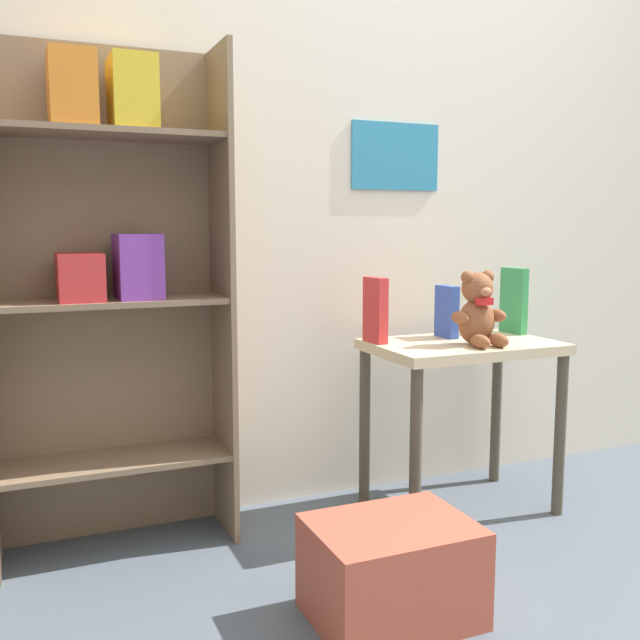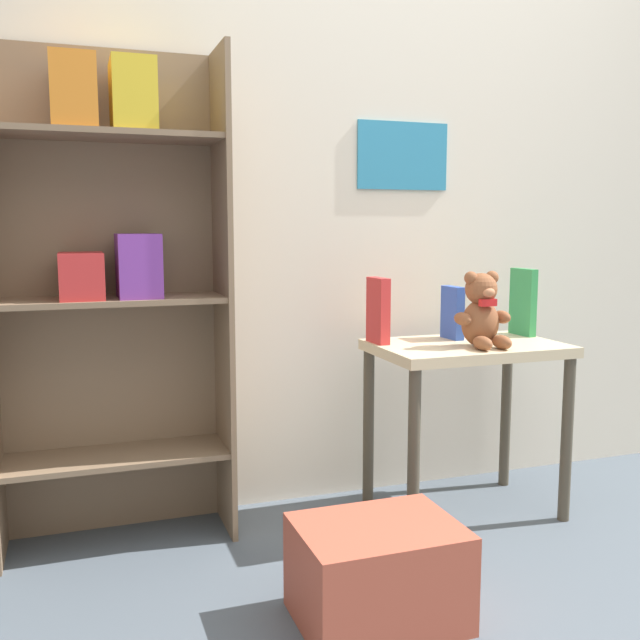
% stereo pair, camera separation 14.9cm
% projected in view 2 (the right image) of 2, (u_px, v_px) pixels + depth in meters
% --- Properties ---
extents(wall_back, '(4.80, 0.07, 2.50)m').
position_uv_depth(wall_back, '(387.00, 165.00, 2.68)').
color(wall_back, silver).
rests_on(wall_back, ground_plane).
extents(bookshelf_side, '(0.73, 0.28, 1.58)m').
position_uv_depth(bookshelf_side, '(110.00, 263.00, 2.25)').
color(bookshelf_side, '#7F664C').
rests_on(bookshelf_side, ground_plane).
extents(display_table, '(0.65, 0.43, 0.61)m').
position_uv_depth(display_table, '(466.00, 372.00, 2.50)').
color(display_table, beige).
rests_on(display_table, ground_plane).
extents(teddy_bear, '(0.20, 0.18, 0.26)m').
position_uv_depth(teddy_bear, '(482.00, 312.00, 2.41)').
color(teddy_bear, brown).
rests_on(teddy_bear, display_table).
extents(book_standing_red, '(0.04, 0.12, 0.23)m').
position_uv_depth(book_standing_red, '(378.00, 310.00, 2.48)').
color(book_standing_red, red).
rests_on(book_standing_red, display_table).
extents(book_standing_blue, '(0.04, 0.11, 0.19)m').
position_uv_depth(book_standing_blue, '(452.00, 313.00, 2.58)').
color(book_standing_blue, '#2D51B7').
rests_on(book_standing_blue, display_table).
extents(book_standing_green, '(0.03, 0.13, 0.25)m').
position_uv_depth(book_standing_green, '(523.00, 302.00, 2.66)').
color(book_standing_green, '#33934C').
rests_on(book_standing_green, display_table).
extents(storage_bin, '(0.42, 0.32, 0.26)m').
position_uv_depth(storage_bin, '(378.00, 573.00, 1.84)').
color(storage_bin, '#AD4C38').
rests_on(storage_bin, ground_plane).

